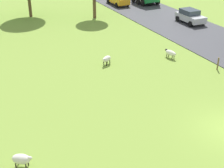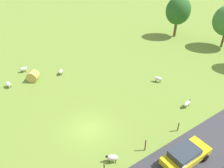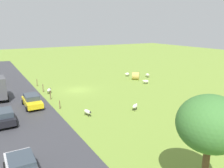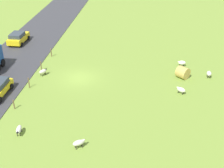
{
  "view_description": "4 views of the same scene",
  "coord_description": "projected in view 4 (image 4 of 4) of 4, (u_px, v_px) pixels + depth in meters",
  "views": [
    {
      "loc": [
        -13.56,
        -11.74,
        11.35
      ],
      "look_at": [
        -5.26,
        5.66,
        1.63
      ],
      "focal_mm": 53.33,
      "sensor_mm": 36.0,
      "label": 1
    },
    {
      "loc": [
        14.49,
        -7.01,
        15.54
      ],
      "look_at": [
        -3.48,
        5.2,
        1.71
      ],
      "focal_mm": 34.79,
      "sensor_mm": 36.0,
      "label": 2
    },
    {
      "loc": [
        12.84,
        34.05,
        9.92
      ],
      "look_at": [
        -3.11,
        5.68,
        1.83
      ],
      "focal_mm": 37.25,
      "sensor_mm": 36.0,
      "label": 3
    },
    {
      "loc": [
        -7.87,
        31.48,
        17.62
      ],
      "look_at": [
        -4.55,
        4.22,
        1.9
      ],
      "focal_mm": 48.53,
      "sensor_mm": 36.0,
      "label": 4
    }
  ],
  "objects": [
    {
      "name": "fence_post_3",
      "position": [
        14.0,
        104.0,
        30.76
      ],
      "size": [
        0.12,
        0.12,
        1.07
      ],
      "primitive_type": "cylinder",
      "color": "brown",
      "rests_on": "ground_plane"
    },
    {
      "name": "car_4",
      "position": [
        18.0,
        38.0,
        45.94
      ],
      "size": [
        2.21,
        4.26,
        1.65
      ],
      "color": "yellow",
      "rests_on": "road_strip"
    },
    {
      "name": "sheep_2",
      "position": [
        19.0,
        130.0,
        27.27
      ],
      "size": [
        0.66,
        1.33,
        0.72
      ],
      "color": "silver",
      "rests_on": "ground_plane"
    },
    {
      "name": "road_strip",
      "position": [
        2.0,
        73.0,
        37.72
      ],
      "size": [
        8.0,
        80.0,
        0.06
      ],
      "primitive_type": "cube",
      "color": "#38383D",
      "rests_on": "ground_plane"
    },
    {
      "name": "sheep_0",
      "position": [
        181.0,
        90.0,
        33.38
      ],
      "size": [
        1.11,
        0.99,
        0.75
      ],
      "color": "silver",
      "rests_on": "ground_plane"
    },
    {
      "name": "sheep_3",
      "position": [
        79.0,
        143.0,
        25.69
      ],
      "size": [
        1.13,
        0.97,
        0.76
      ],
      "color": "silver",
      "rests_on": "ground_plane"
    },
    {
      "name": "hay_bale_0",
      "position": [
        183.0,
        73.0,
        36.45
      ],
      "size": [
        1.9,
        1.92,
        1.42
      ],
      "primitive_type": "cylinder",
      "rotation": [
        1.57,
        0.0,
        0.86
      ],
      "color": "tan",
      "rests_on": "ground_plane"
    },
    {
      "name": "sheep_1",
      "position": [
        43.0,
        71.0,
        37.11
      ],
      "size": [
        0.97,
        1.1,
        0.78
      ],
      "color": "silver",
      "rests_on": "ground_plane"
    },
    {
      "name": "fence_post_1",
      "position": [
        41.0,
        66.0,
        38.15
      ],
      "size": [
        0.12,
        0.12,
        1.25
      ],
      "primitive_type": "cylinder",
      "color": "brown",
      "rests_on": "ground_plane"
    },
    {
      "name": "fence_post_0",
      "position": [
        51.0,
        53.0,
        41.88
      ],
      "size": [
        0.12,
        0.12,
        1.19
      ],
      "primitive_type": "cylinder",
      "color": "brown",
      "rests_on": "ground_plane"
    },
    {
      "name": "sheep_4",
      "position": [
        209.0,
        74.0,
        36.62
      ],
      "size": [
        0.57,
        1.08,
        0.79
      ],
      "color": "silver",
      "rests_on": "ground_plane"
    },
    {
      "name": "sheep_5",
      "position": [
        182.0,
        63.0,
        39.32
      ],
      "size": [
        1.07,
        0.63,
        0.76
      ],
      "color": "white",
      "rests_on": "ground_plane"
    },
    {
      "name": "fence_post_2",
      "position": [
        29.0,
        83.0,
        34.42
      ],
      "size": [
        0.12,
        0.12,
        1.29
      ],
      "primitive_type": "cylinder",
      "color": "brown",
      "rests_on": "ground_plane"
    },
    {
      "name": "ground_plane",
      "position": [
        79.0,
        78.0,
        36.7
      ],
      "size": [
        160.0,
        160.0,
        0.0
      ],
      "primitive_type": "plane",
      "color": "olive"
    }
  ]
}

